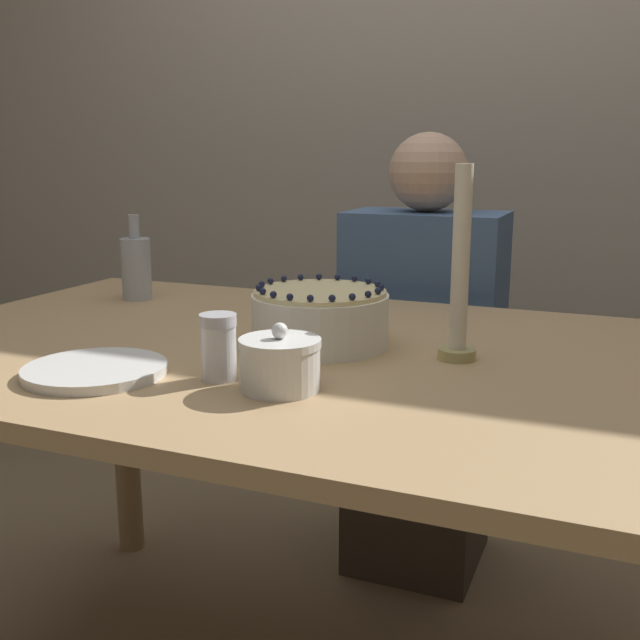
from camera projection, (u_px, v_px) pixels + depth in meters
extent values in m
cube|color=#ADA393|center=(469.00, 97.00, 2.49)|extent=(8.00, 0.05, 2.60)
cube|color=tan|center=(297.00, 355.00, 1.35)|extent=(1.58, 0.99, 0.03)
cylinder|color=tan|center=(125.00, 425.00, 2.10)|extent=(0.07, 0.07, 0.75)
cylinder|color=white|center=(320.00, 320.00, 1.35)|extent=(0.25, 0.25, 0.09)
cylinder|color=beige|center=(320.00, 292.00, 1.34)|extent=(0.24, 0.24, 0.01)
sphere|color=#191E3D|center=(378.00, 291.00, 1.29)|extent=(0.01, 0.01, 0.01)
sphere|color=#191E3D|center=(381.00, 287.00, 1.33)|extent=(0.01, 0.01, 0.01)
sphere|color=#191E3D|center=(378.00, 284.00, 1.36)|extent=(0.01, 0.01, 0.01)
sphere|color=#191E3D|center=(368.00, 281.00, 1.39)|extent=(0.01, 0.01, 0.01)
sphere|color=#191E3D|center=(354.00, 279.00, 1.42)|extent=(0.01, 0.01, 0.01)
sphere|color=#191E3D|center=(337.00, 277.00, 1.44)|extent=(0.01, 0.01, 0.01)
sphere|color=#191E3D|center=(319.00, 277.00, 1.44)|extent=(0.01, 0.01, 0.01)
sphere|color=#191E3D|center=(301.00, 277.00, 1.44)|extent=(0.01, 0.01, 0.01)
sphere|color=#191E3D|center=(284.00, 279.00, 1.42)|extent=(0.01, 0.01, 0.01)
sphere|color=#191E3D|center=(270.00, 281.00, 1.39)|extent=(0.01, 0.01, 0.01)
sphere|color=#191E3D|center=(262.00, 284.00, 1.36)|extent=(0.01, 0.01, 0.01)
sphere|color=#191E3D|center=(259.00, 288.00, 1.32)|extent=(0.01, 0.01, 0.01)
sphere|color=#191E3D|center=(263.00, 291.00, 1.29)|extent=(0.01, 0.01, 0.01)
sphere|color=#191E3D|center=(273.00, 295.00, 1.26)|extent=(0.01, 0.01, 0.01)
sphere|color=#191E3D|center=(290.00, 297.00, 1.24)|extent=(0.01, 0.01, 0.01)
sphere|color=#191E3D|center=(310.00, 298.00, 1.23)|extent=(0.01, 0.01, 0.01)
sphere|color=#191E3D|center=(332.00, 298.00, 1.23)|extent=(0.01, 0.01, 0.01)
sphere|color=#191E3D|center=(352.00, 297.00, 1.24)|extent=(0.01, 0.01, 0.01)
sphere|color=#191E3D|center=(368.00, 294.00, 1.26)|extent=(0.01, 0.01, 0.01)
cylinder|color=white|center=(280.00, 368.00, 1.10)|extent=(0.12, 0.12, 0.07)
cylinder|color=white|center=(280.00, 343.00, 1.09)|extent=(0.12, 0.12, 0.01)
sphere|color=white|center=(280.00, 331.00, 1.09)|extent=(0.02, 0.02, 0.02)
cylinder|color=white|center=(219.00, 353.00, 1.15)|extent=(0.05, 0.05, 0.09)
cylinder|color=silver|center=(218.00, 320.00, 1.13)|extent=(0.06, 0.06, 0.02)
cylinder|color=white|center=(95.00, 373.00, 1.18)|extent=(0.22, 0.22, 0.01)
cylinder|color=white|center=(95.00, 368.00, 1.18)|extent=(0.22, 0.22, 0.01)
cylinder|color=tan|center=(457.00, 354.00, 1.27)|extent=(0.06, 0.06, 0.02)
cylinder|color=silver|center=(461.00, 258.00, 1.23)|extent=(0.03, 0.03, 0.31)
cylinder|color=#B2B7BC|center=(136.00, 269.00, 1.77)|extent=(0.07, 0.07, 0.14)
cylinder|color=#B2B7BC|center=(134.00, 226.00, 1.75)|extent=(0.02, 0.02, 0.06)
cube|color=#473D33|center=(418.00, 484.00, 2.07)|extent=(0.34, 0.34, 0.45)
cube|color=#4C6B99|center=(424.00, 312.00, 1.96)|extent=(0.40, 0.24, 0.52)
sphere|color=#D8AD8C|center=(428.00, 172.00, 1.88)|extent=(0.20, 0.20, 0.20)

